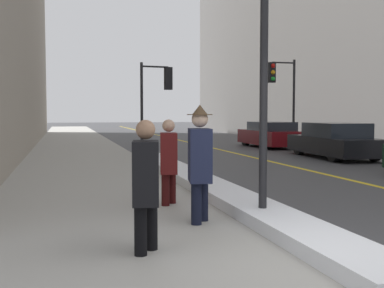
{
  "coord_description": "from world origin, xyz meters",
  "views": [
    {
      "loc": [
        -2.64,
        -4.37,
        1.61
      ],
      "look_at": [
        -0.4,
        4.0,
        1.05
      ],
      "focal_mm": 45.0,
      "sensor_mm": 36.0,
      "label": 1
    }
  ],
  "objects_px": {
    "traffic_light_near": "(158,88)",
    "pedestrian_in_glasses": "(200,159)",
    "lamp_post": "(264,51)",
    "parked_car_maroon": "(271,135)",
    "pedestrian_with_shoulder_bag": "(146,180)",
    "pedestrian_nearside": "(169,158)",
    "parked_car_black": "(335,141)",
    "traffic_light_far": "(281,84)"
  },
  "relations": [
    {
      "from": "lamp_post",
      "to": "parked_car_black",
      "type": "xyz_separation_m",
      "value": [
        6.56,
        8.76,
        -1.91
      ]
    },
    {
      "from": "traffic_light_far",
      "to": "parked_car_black",
      "type": "relative_size",
      "value": 0.88
    },
    {
      "from": "traffic_light_near",
      "to": "parked_car_black",
      "type": "relative_size",
      "value": 0.78
    },
    {
      "from": "pedestrian_nearside",
      "to": "parked_car_maroon",
      "type": "height_order",
      "value": "pedestrian_nearside"
    },
    {
      "from": "lamp_post",
      "to": "pedestrian_with_shoulder_bag",
      "type": "distance_m",
      "value": 2.82
    },
    {
      "from": "parked_car_maroon",
      "to": "pedestrian_with_shoulder_bag",
      "type": "bearing_deg",
      "value": 151.44
    },
    {
      "from": "lamp_post",
      "to": "pedestrian_nearside",
      "type": "height_order",
      "value": "lamp_post"
    },
    {
      "from": "traffic_light_near",
      "to": "traffic_light_far",
      "type": "relative_size",
      "value": 0.89
    },
    {
      "from": "traffic_light_far",
      "to": "pedestrian_with_shoulder_bag",
      "type": "xyz_separation_m",
      "value": [
        -8.57,
        -14.57,
        -2.06
      ]
    },
    {
      "from": "traffic_light_near",
      "to": "pedestrian_with_shoulder_bag",
      "type": "height_order",
      "value": "traffic_light_near"
    },
    {
      "from": "pedestrian_nearside",
      "to": "pedestrian_with_shoulder_bag",
      "type": "bearing_deg",
      "value": -6.93
    },
    {
      "from": "parked_car_maroon",
      "to": "pedestrian_in_glasses",
      "type": "bearing_deg",
      "value": 152.37
    },
    {
      "from": "pedestrian_with_shoulder_bag",
      "to": "parked_car_maroon",
      "type": "height_order",
      "value": "pedestrian_with_shoulder_bag"
    },
    {
      "from": "traffic_light_near",
      "to": "pedestrian_in_glasses",
      "type": "relative_size",
      "value": 2.08
    },
    {
      "from": "lamp_post",
      "to": "pedestrian_with_shoulder_bag",
      "type": "bearing_deg",
      "value": -148.66
    },
    {
      "from": "lamp_post",
      "to": "parked_car_black",
      "type": "relative_size",
      "value": 0.89
    },
    {
      "from": "traffic_light_near",
      "to": "parked_car_black",
      "type": "xyz_separation_m",
      "value": [
        5.74,
        -3.58,
        -1.99
      ]
    },
    {
      "from": "lamp_post",
      "to": "parked_car_maroon",
      "type": "xyz_separation_m",
      "value": [
        6.61,
        14.38,
        -1.93
      ]
    },
    {
      "from": "lamp_post",
      "to": "pedestrian_with_shoulder_bag",
      "type": "height_order",
      "value": "lamp_post"
    },
    {
      "from": "traffic_light_far",
      "to": "parked_car_black",
      "type": "height_order",
      "value": "traffic_light_far"
    },
    {
      "from": "parked_car_maroon",
      "to": "lamp_post",
      "type": "bearing_deg",
      "value": 155.56
    },
    {
      "from": "pedestrian_in_glasses",
      "to": "lamp_post",
      "type": "bearing_deg",
      "value": 94.82
    },
    {
      "from": "lamp_post",
      "to": "traffic_light_near",
      "type": "distance_m",
      "value": 12.37
    },
    {
      "from": "pedestrian_with_shoulder_bag",
      "to": "pedestrian_in_glasses",
      "type": "relative_size",
      "value": 0.89
    },
    {
      "from": "traffic_light_near",
      "to": "traffic_light_far",
      "type": "bearing_deg",
      "value": 4.0
    },
    {
      "from": "traffic_light_near",
      "to": "parked_car_maroon",
      "type": "bearing_deg",
      "value": 13.31
    },
    {
      "from": "lamp_post",
      "to": "parked_car_maroon",
      "type": "relative_size",
      "value": 0.97
    },
    {
      "from": "pedestrian_nearside",
      "to": "parked_car_black",
      "type": "height_order",
      "value": "pedestrian_nearside"
    },
    {
      "from": "pedestrian_in_glasses",
      "to": "parked_car_black",
      "type": "distance_m",
      "value": 11.47
    },
    {
      "from": "pedestrian_nearside",
      "to": "parked_car_maroon",
      "type": "bearing_deg",
      "value": 159.41
    },
    {
      "from": "lamp_post",
      "to": "traffic_light_near",
      "type": "height_order",
      "value": "lamp_post"
    },
    {
      "from": "traffic_light_far",
      "to": "pedestrian_in_glasses",
      "type": "bearing_deg",
      "value": 59.65
    },
    {
      "from": "lamp_post",
      "to": "parked_car_maroon",
      "type": "bearing_deg",
      "value": 65.33
    },
    {
      "from": "traffic_light_far",
      "to": "parked_car_maroon",
      "type": "distance_m",
      "value": 2.54
    },
    {
      "from": "traffic_light_near",
      "to": "pedestrian_in_glasses",
      "type": "distance_m",
      "value": 12.48
    },
    {
      "from": "parked_car_black",
      "to": "parked_car_maroon",
      "type": "relative_size",
      "value": 1.08
    },
    {
      "from": "traffic_light_near",
      "to": "parked_car_black",
      "type": "bearing_deg",
      "value": -38.14
    },
    {
      "from": "traffic_light_near",
      "to": "traffic_light_far",
      "type": "xyz_separation_m",
      "value": [
        5.8,
        1.04,
        0.32
      ]
    },
    {
      "from": "pedestrian_in_glasses",
      "to": "parked_car_black",
      "type": "height_order",
      "value": "pedestrian_in_glasses"
    },
    {
      "from": "parked_car_maroon",
      "to": "pedestrian_nearside",
      "type": "bearing_deg",
      "value": 149.24
    },
    {
      "from": "pedestrian_with_shoulder_bag",
      "to": "parked_car_maroon",
      "type": "bearing_deg",
      "value": 161.61
    },
    {
      "from": "pedestrian_with_shoulder_bag",
      "to": "parked_car_maroon",
      "type": "relative_size",
      "value": 0.36
    }
  ]
}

